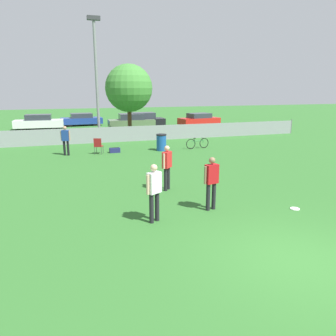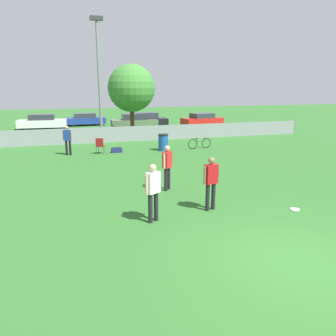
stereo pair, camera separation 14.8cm
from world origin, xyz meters
The scene contains 18 objects.
ground_plane centered at (0.00, 0.00, 0.00)m, with size 120.00×120.00×0.00m, color #2D6628.
fence_backline centered at (0.00, 18.00, 0.55)m, with size 27.83×0.07×1.21m.
light_pole centered at (-2.21, 19.38, 5.08)m, with size 0.90×0.36×8.64m.
tree_near_pole centered at (0.32, 20.39, 3.78)m, with size 3.68×3.68×5.63m.
player_defender_red centered at (-1.21, 5.98, 1.00)m, with size 0.45×0.45×1.72m.
player_thrower_red centered at (-0.52, 3.55, 1.00)m, with size 0.56×0.31×1.72m.
player_receiver_white centered at (-2.50, 3.18, 1.00)m, with size 0.51×0.40×1.72m.
spectator_in_blue centered at (-4.71, 14.08, 0.98)m, with size 0.52×0.36×1.69m.
frisbee_disc centered at (2.08, 2.75, 0.01)m, with size 0.30×0.30×0.03m.
folding_chair_sideline centered at (-2.90, 13.89, 0.54)m, with size 0.59×0.59×0.95m.
bicycle_sideline centered at (3.38, 13.79, 0.34)m, with size 1.61×0.44×0.70m.
trash_bin centered at (0.96, 13.83, 0.52)m, with size 0.63×0.63×1.03m.
gear_bag_sideline centered at (-1.92, 14.08, 0.14)m, with size 0.62×0.34×0.31m.
parked_car_white centered at (-6.87, 27.92, 0.67)m, with size 4.49×1.87×1.38m.
parked_car_blue centered at (-2.84, 29.81, 0.63)m, with size 4.20×2.03×1.27m.
parked_car_olive centered at (1.41, 25.00, 0.71)m, with size 4.31×1.94×1.47m.
parked_car_dark centered at (2.74, 25.61, 0.72)m, with size 4.00×1.71×1.50m.
parked_car_red centered at (8.53, 25.47, 0.66)m, with size 4.38×2.39×1.32m.
Camera 2 is at (-4.75, -5.46, 3.79)m, focal length 35.00 mm.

